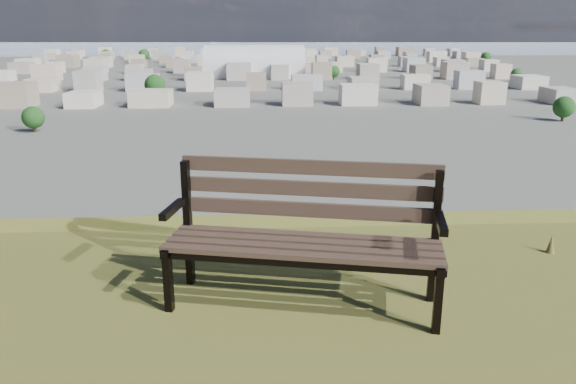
{
  "coord_description": "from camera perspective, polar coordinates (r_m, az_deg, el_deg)",
  "views": [
    {
      "loc": [
        -0.27,
        -1.48,
        27.01
      ],
      "look_at": [
        0.03,
        4.29,
        25.3
      ],
      "focal_mm": 35.0,
      "sensor_mm": 36.0,
      "label": 1
    }
  ],
  "objects": [
    {
      "name": "park_bench",
      "position": [
        4.14,
        1.72,
        -3.56
      ],
      "size": [
        2.08,
        1.05,
        1.04
      ],
      "rotation": [
        0.0,
        0.0,
        -0.22
      ],
      "color": "#473629",
      "rests_on": "hilltop_mesa"
    },
    {
      "name": "far_hills",
      "position": [
        1405.71,
        -5.73,
        16.31
      ],
      "size": [
        2050.0,
        340.0,
        60.0
      ],
      "color": "#9099B3",
      "rests_on": "ground"
    },
    {
      "name": "city_trees",
      "position": [
        322.3,
        -7.85,
        12.36
      ],
      "size": [
        406.52,
        387.2,
        9.98
      ],
      "color": "#332719",
      "rests_on": "ground"
    },
    {
      "name": "arena",
      "position": [
        317.35,
        -3.42,
        12.53
      ],
      "size": [
        54.68,
        23.3,
        23.04
      ],
      "rotation": [
        0.0,
        0.0,
        -0.0
      ],
      "color": "silver",
      "rests_on": "ground"
    },
    {
      "name": "city_blocks",
      "position": [
        396.62,
        -3.06,
        13.04
      ],
      "size": [
        395.0,
        361.0,
        7.0
      ],
      "color": "silver",
      "rests_on": "ground"
    },
    {
      "name": "bay_water",
      "position": [
        901.88,
        -3.1,
        14.72
      ],
      "size": [
        2400.0,
        700.0,
        0.12
      ],
      "primitive_type": "cube",
      "color": "gray",
      "rests_on": "ground"
    }
  ]
}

